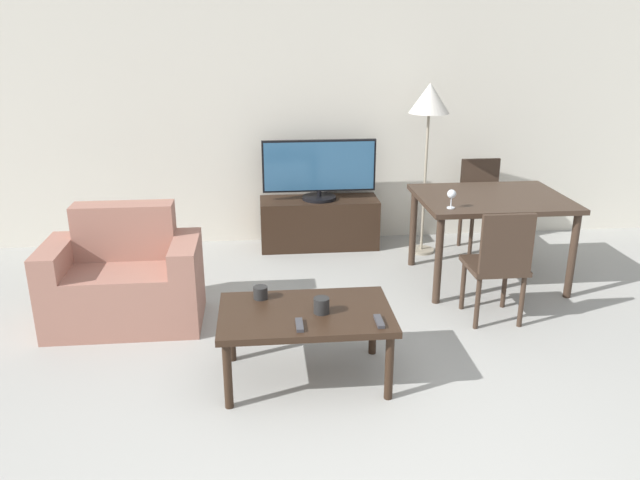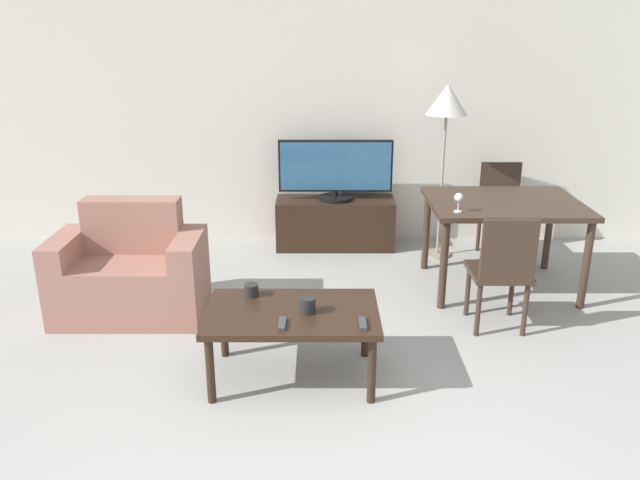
# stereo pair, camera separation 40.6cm
# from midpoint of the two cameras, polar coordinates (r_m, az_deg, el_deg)

# --- Properties ---
(wall_back) EXTENTS (7.40, 0.06, 2.70)m
(wall_back) POSITION_cam_midpoint_polar(r_m,az_deg,el_deg) (6.03, -3.27, 12.42)
(wall_back) COLOR silver
(wall_back) RESTS_ON ground_plane
(armchair) EXTENTS (1.07, 0.61, 0.84)m
(armchair) POSITION_cam_midpoint_polar(r_m,az_deg,el_deg) (4.74, -19.80, -3.65)
(armchair) COLOR #9E6B5B
(armchair) RESTS_ON ground_plane
(tv_stand) EXTENTS (1.12, 0.40, 0.48)m
(tv_stand) POSITION_cam_midpoint_polar(r_m,az_deg,el_deg) (6.01, -2.02, 1.54)
(tv_stand) COLOR black
(tv_stand) RESTS_ON ground_plane
(tv) EXTENTS (1.07, 0.32, 0.57)m
(tv) POSITION_cam_midpoint_polar(r_m,az_deg,el_deg) (5.87, -2.07, 6.43)
(tv) COLOR black
(tv) RESTS_ON tv_stand
(coffee_table) EXTENTS (1.03, 0.64, 0.45)m
(coffee_table) POSITION_cam_midpoint_polar(r_m,az_deg,el_deg) (3.74, -4.46, -7.28)
(coffee_table) COLOR black
(coffee_table) RESTS_ON ground_plane
(dining_table) EXTENTS (1.19, 0.93, 0.74)m
(dining_table) POSITION_cam_midpoint_polar(r_m,az_deg,el_deg) (5.22, 13.24, 2.97)
(dining_table) COLOR #38281E
(dining_table) RESTS_ON ground_plane
(dining_chair_near) EXTENTS (0.40, 0.40, 0.85)m
(dining_chair_near) POSITION_cam_midpoint_polar(r_m,az_deg,el_deg) (4.52, 13.60, -1.94)
(dining_chair_near) COLOR #38281E
(dining_chair_near) RESTS_ON ground_plane
(dining_chair_far) EXTENTS (0.40, 0.40, 0.85)m
(dining_chair_far) POSITION_cam_midpoint_polar(r_m,az_deg,el_deg) (6.03, 12.72, 3.50)
(dining_chair_far) COLOR #38281E
(dining_chair_far) RESTS_ON ground_plane
(floor_lamp) EXTENTS (0.36, 0.36, 1.57)m
(floor_lamp) POSITION_cam_midpoint_polar(r_m,az_deg,el_deg) (5.67, 7.91, 12.03)
(floor_lamp) COLOR gray
(floor_lamp) RESTS_ON ground_plane
(remote_primary) EXTENTS (0.04, 0.15, 0.02)m
(remote_primary) POSITION_cam_midpoint_polar(r_m,az_deg,el_deg) (3.54, -5.21, -7.82)
(remote_primary) COLOR #38383D
(remote_primary) RESTS_ON coffee_table
(remote_secondary) EXTENTS (0.04, 0.15, 0.02)m
(remote_secondary) POSITION_cam_midpoint_polar(r_m,az_deg,el_deg) (3.57, 2.17, -7.52)
(remote_secondary) COLOR #38383D
(remote_secondary) RESTS_ON coffee_table
(cup_white_near) EXTENTS (0.09, 0.09, 0.09)m
(cup_white_near) POSITION_cam_midpoint_polar(r_m,az_deg,el_deg) (3.67, -3.05, -6.06)
(cup_white_near) COLOR black
(cup_white_near) RESTS_ON coffee_table
(cup_colored_far) EXTENTS (0.09, 0.09, 0.08)m
(cup_colored_far) POSITION_cam_midpoint_polar(r_m,az_deg,el_deg) (3.89, -8.46, -4.84)
(cup_colored_far) COLOR black
(cup_colored_far) RESTS_ON coffee_table
(wine_glass_left) EXTENTS (0.07, 0.07, 0.15)m
(wine_glass_left) POSITION_cam_midpoint_polar(r_m,az_deg,el_deg) (4.76, 9.57, 4.03)
(wine_glass_left) COLOR silver
(wine_glass_left) RESTS_ON dining_table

